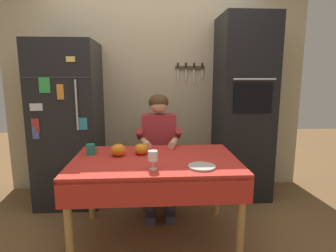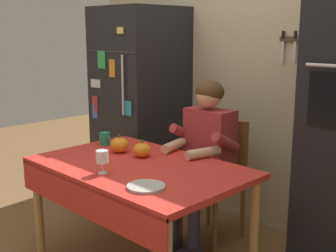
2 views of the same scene
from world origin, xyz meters
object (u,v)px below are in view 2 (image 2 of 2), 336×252
Objects in this scene: coffee_mug at (105,139)px; chair_behind_person at (219,173)px; refrigerator at (141,107)px; dining_table at (137,178)px; seated_person at (203,150)px; serving_tray at (146,187)px; pumpkin_large at (142,150)px; pumpkin_medium at (120,145)px; wine_glass at (102,157)px.

chair_behind_person is at bearing 44.61° from coffee_mug.
coffee_mug is (0.38, -0.70, -0.11)m from refrigerator.
seated_person is (0.05, 0.60, 0.08)m from dining_table.
coffee_mug is 0.50× the size of serving_tray.
pumpkin_large is 0.96× the size of pumpkin_medium.
chair_behind_person is 1.10m from serving_tray.
seated_person reaches higher than coffee_mug.
wine_glass reaches higher than dining_table.
coffee_mug is at bearing 155.50° from serving_tray.
refrigerator is 16.79× the size of coffee_mug.
serving_tray is (0.35, -0.24, 0.09)m from dining_table.
serving_tray is at bearing -34.34° from dining_table.
pumpkin_large is 0.20m from pumpkin_medium.
dining_table is at bearing -20.50° from pumpkin_medium.
chair_behind_person reaches higher than serving_tray.
pumpkin_large is at bearing 9.71° from pumpkin_medium.
seated_person is 0.90m from serving_tray.
chair_behind_person is 1.10m from wine_glass.
dining_table is 0.61m from coffee_mug.
dining_table is 0.37m from pumpkin_medium.
seated_person is (-0.00, -0.19, 0.23)m from chair_behind_person.
chair_behind_person is at bearing 86.05° from wine_glass.
coffee_mug is (-0.62, -0.42, 0.05)m from seated_person.
chair_behind_person is at bearing 86.23° from dining_table.
pumpkin_medium is at bearing 159.50° from dining_table.
refrigerator reaches higher than pumpkin_medium.
pumpkin_medium is (0.25, -0.06, 0.01)m from coffee_mug.
coffee_mug is 0.70m from wine_glass.
refrigerator reaches higher than serving_tray.
pumpkin_medium is 0.62× the size of serving_tray.
dining_table is 1.12× the size of seated_person.
serving_tray is (1.30, -1.12, -0.15)m from refrigerator.
dining_table is at bearing -17.45° from coffee_mug.
serving_tray is at bearing -73.74° from chair_behind_person.
wine_glass is (0.93, -1.14, -0.06)m from refrigerator.
pumpkin_large is (-0.17, -0.45, 0.05)m from seated_person.
dining_table is at bearing -42.91° from refrigerator.
pumpkin_medium is (-0.37, -0.48, 0.06)m from seated_person.
serving_tray is at bearing -40.78° from refrigerator.
wine_glass is at bearing -94.82° from seated_person.
serving_tray is (0.30, -0.85, 0.01)m from seated_person.
refrigerator reaches higher than seated_person.
seated_person reaches higher than pumpkin_large.
seated_person is at bearing -15.57° from refrigerator.
coffee_mug is (-0.57, 0.18, 0.13)m from dining_table.
refrigerator is 1.45× the size of seated_person.
refrigerator is 8.40× the size of serving_tray.
chair_behind_person reaches higher than dining_table.
chair_behind_person is 0.92m from coffee_mug.
pumpkin_medium reaches higher than serving_tray.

